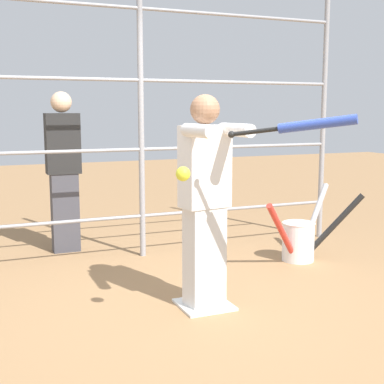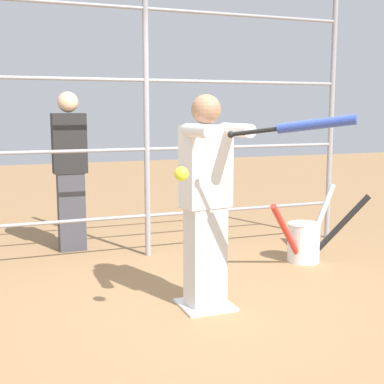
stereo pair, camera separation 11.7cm
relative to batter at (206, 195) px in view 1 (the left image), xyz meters
name	(u,v)px [view 1 (the left image)]	position (x,y,z in m)	size (l,w,h in m)	color
ground_plane	(204,306)	(0.00, -0.02, -0.89)	(24.00, 24.00, 0.00)	#9E754C
home_plate	(204,305)	(0.00, -0.02, -0.88)	(0.40, 0.40, 0.02)	white
fence_backstop	(141,115)	(0.00, -1.62, 0.59)	(4.57, 0.06, 2.96)	#939399
batter	(206,195)	(0.00, 0.00, 0.00)	(0.42, 0.60, 1.65)	silver
baseball_bat_swinging	(306,125)	(-0.34, 0.79, 0.54)	(0.61, 0.64, 0.17)	black
softball_in_flight	(183,174)	(0.38, 0.49, 0.23)	(0.10, 0.10, 0.10)	yellow
bat_bucket	(300,238)	(-1.44, -0.82, -0.66)	(1.15, 0.69, 0.74)	white
bystander_behind_fence	(64,170)	(0.72, -2.13, 0.01)	(0.36, 0.22, 1.73)	#3F3F47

